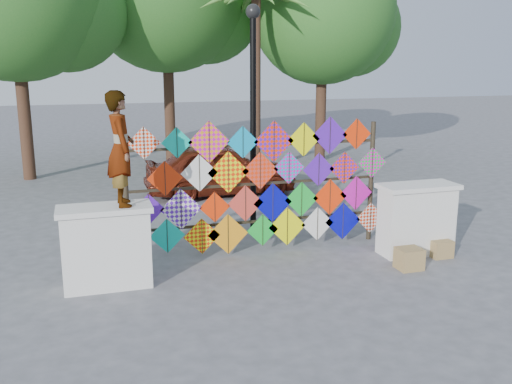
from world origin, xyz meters
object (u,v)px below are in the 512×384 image
vendor_woman (121,149)px  lamppost (253,99)px  kite_rack (263,187)px  sedan (221,170)px

vendor_woman → lamppost: size_ratio=0.38×
kite_rack → lamppost: 1.97m
kite_rack → vendor_woman: size_ratio=2.85×
kite_rack → vendor_woman: vendor_woman is taller
vendor_woman → lamppost: lamppost is taller
lamppost → vendor_woman: bearing=-140.9°
vendor_woman → lamppost: (2.71, 2.20, 0.55)m
vendor_woman → lamppost: bearing=-54.4°
vendor_woman → sedan: size_ratio=0.44×
kite_rack → vendor_woman: (-2.52, -0.93, 0.93)m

